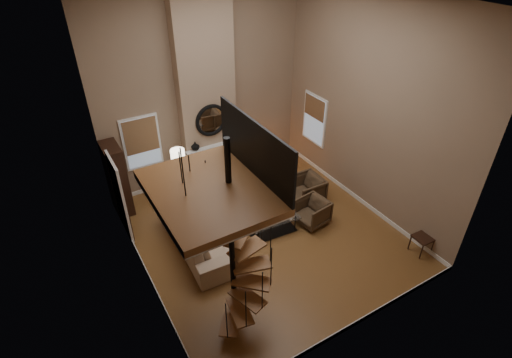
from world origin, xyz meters
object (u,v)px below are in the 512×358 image
sofa (200,233)px  armchair_far (314,211)px  armchair_near (308,189)px  hutch (117,180)px  coffee_table (273,223)px  accent_lamp (262,160)px  floor_lamp (178,159)px  side_chair (427,234)px

sofa → armchair_far: size_ratio=3.64×
sofa → armchair_near: bearing=-84.2°
hutch → coffee_table: hutch is taller
accent_lamp → armchair_far: bearing=-95.1°
hutch → coffee_table: 4.21m
sofa → floor_lamp: (0.28, 1.80, 1.02)m
sofa → floor_lamp: bearing=-5.9°
coffee_table → floor_lamp: (-1.49, 2.28, 1.13)m
sofa → floor_lamp: size_ratio=1.62×
hutch → accent_lamp: 4.45m
coffee_table → sofa: bearing=164.9°
armchair_far → side_chair: (1.59, -2.19, 0.17)m
hutch → armchair_near: bearing=-26.1°
coffee_table → side_chair: (2.72, -2.39, 0.24)m
sofa → armchair_near: size_ratio=3.17×
hutch → coffee_table: size_ratio=1.52×
armchair_near → accent_lamp: bearing=-173.9°
floor_lamp → accent_lamp: floor_lamp is taller
hutch → side_chair: (5.72, -5.28, -0.42)m
sofa → armchair_near: sofa is taller
armchair_near → floor_lamp: 3.64m
hutch → floor_lamp: size_ratio=1.18×
armchair_near → side_chair: (1.14, -3.04, 0.17)m
armchair_far → coffee_table: (-1.13, 0.20, -0.07)m
hutch → armchair_near: (4.58, -2.24, -0.60)m
hutch → armchair_near: hutch is taller
side_chair → hutch: bearing=137.3°
armchair_near → floor_lamp: floor_lamp is taller
hutch → floor_lamp: (1.51, -0.60, 0.46)m
armchair_near → coffee_table: 1.71m
hutch → accent_lamp: bearing=-1.2°
hutch → armchair_near: size_ratio=2.30×
hutch → accent_lamp: size_ratio=4.40×
sofa → armchair_near: 3.35m
accent_lamp → side_chair: bearing=-75.6°
sofa → armchair_far: sofa is taller
coffee_table → side_chair: side_chair is taller
armchair_near → floor_lamp: bearing=-116.9°
armchair_far → floor_lamp: bearing=-141.2°
accent_lamp → side_chair: size_ratio=0.49×
sofa → side_chair: (4.49, -2.87, 0.13)m
armchair_far → floor_lamp: (-2.62, 2.48, 1.06)m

